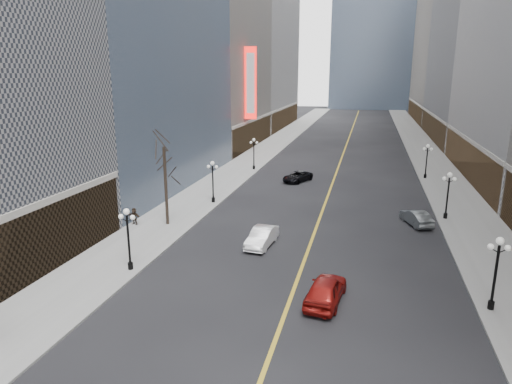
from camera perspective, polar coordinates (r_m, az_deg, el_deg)
The scene contains 18 objects.
sidewalk_east at distance 69.15m, azimuth 21.83°, elevation 2.22°, with size 6.00×230.00×0.15m, color gray.
sidewalk_west at distance 70.81m, azimuth -1.20°, elevation 3.55°, with size 6.00×230.00×0.15m, color gray.
lane_line at distance 78.39m, azimuth 10.70°, elevation 4.33°, with size 0.25×200.00×0.02m, color gold.
bldg_east_d at distance 149.34m, azimuth 25.38°, elevation 20.05°, with size 26.60×46.60×62.80m.
bldg_west_c at distance 91.41m, azimuth -8.67°, elevation 21.71°, with size 26.60×30.60×50.80m.
streetlamp_east_1 at distance 30.14m, azimuth 27.86°, elevation -8.18°, with size 1.26×0.44×4.52m.
streetlamp_east_2 at distance 46.98m, azimuth 22.89°, elevation 0.17°, with size 1.26×0.44×4.52m.
streetlamp_east_3 at distance 64.44m, azimuth 20.58°, elevation 4.06°, with size 1.26×0.44×4.52m.
streetlamp_west_1 at distance 33.23m, azimuth -15.71°, elevation -4.92°, with size 1.26×0.44×4.52m.
streetlamp_west_2 at distance 49.01m, azimuth -5.43°, elevation 1.84°, with size 1.26×0.44×4.52m.
streetlamp_west_3 at distance 65.94m, azimuth -0.27°, elevation 5.22°, with size 1.26×0.44×4.52m.
theatre_marquee at distance 79.64m, azimuth -0.67°, elevation 13.42°, with size 2.00×0.55×12.00m.
tree_west_far at distance 41.73m, azimuth -11.38°, elevation 4.04°, with size 3.60×3.60×7.92m.
car_nb_mid at distance 37.38m, azimuth 0.74°, elevation -5.64°, with size 1.59×4.57×1.50m, color white.
car_nb_far at distance 59.57m, azimuth 5.21°, elevation 1.93°, with size 2.19×4.75×1.32m, color black.
car_sb_mid at distance 28.91m, azimuth 8.70°, elevation -11.99°, with size 1.98×4.92×1.68m, color maroon.
car_sb_far at distance 44.99m, azimuth 19.40°, elevation -3.03°, with size 1.48×4.24×1.40m, color #575D60.
ped_west_far at distance 43.54m, azimuth -14.97°, elevation -2.93°, with size 1.46×0.42×1.57m, color black.
Camera 1 is at (4.14, 2.93, 13.72)m, focal length 32.00 mm.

